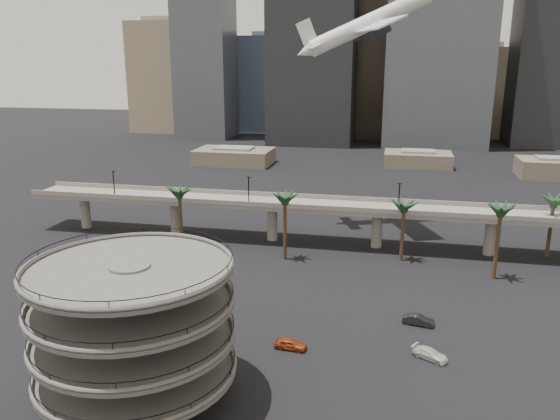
% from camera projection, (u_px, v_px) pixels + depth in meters
% --- Properties ---
extents(ground, '(700.00, 700.00, 0.00)m').
position_uv_depth(ground, '(260.00, 393.00, 63.00)').
color(ground, black).
rests_on(ground, ground).
extents(parking_ramp, '(22.20, 22.20, 17.35)m').
position_uv_depth(parking_ramp, '(134.00, 320.00, 59.26)').
color(parking_ramp, '#4F4C4A').
rests_on(parking_ramp, ground).
extents(overpass, '(130.00, 9.30, 14.70)m').
position_uv_depth(overpass, '(324.00, 210.00, 112.96)').
color(overpass, slate).
rests_on(overpass, ground).
extents(palm_trees, '(76.40, 18.40, 14.00)m').
position_uv_depth(palm_trees, '(380.00, 203.00, 102.21)').
color(palm_trees, '#4B3220').
rests_on(palm_trees, ground).
extents(low_buildings, '(135.00, 27.50, 6.80)m').
position_uv_depth(low_buildings, '(375.00, 160.00, 195.12)').
color(low_buildings, brown).
rests_on(low_buildings, ground).
extents(skyline, '(269.00, 86.00, 127.15)m').
position_uv_depth(skyline, '(404.00, 40.00, 252.52)').
color(skyline, '#87735D').
rests_on(skyline, ground).
extents(airborne_jet, '(32.48, 30.69, 17.22)m').
position_uv_depth(airborne_jet, '(369.00, 23.00, 118.84)').
color(airborne_jet, silver).
rests_on(airborne_jet, ground).
extents(car_a, '(4.44, 2.07, 1.47)m').
position_uv_depth(car_a, '(291.00, 344.00, 72.46)').
color(car_a, '#A03916').
rests_on(car_a, ground).
extents(car_b, '(4.70, 2.29, 1.48)m').
position_uv_depth(car_b, '(418.00, 320.00, 79.14)').
color(car_b, black).
rests_on(car_b, ground).
extents(car_c, '(4.98, 3.90, 1.35)m').
position_uv_depth(car_c, '(430.00, 354.00, 70.12)').
color(car_c, silver).
rests_on(car_c, ground).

